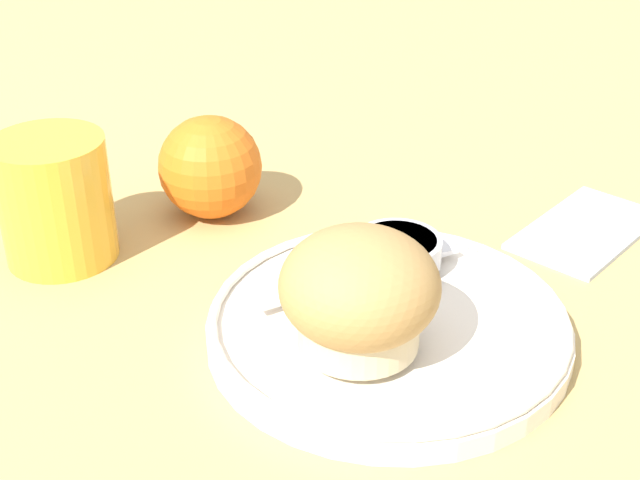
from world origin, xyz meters
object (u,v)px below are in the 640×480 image
Objects in this scene: butter_knife at (359,273)px; juice_glass at (55,200)px; muffin at (359,294)px; orange_fruit at (210,167)px.

juice_glass reaches higher than butter_knife.
juice_glass is (-0.10, 0.20, 0.02)m from butter_knife.
butter_knife is at bearing 38.88° from muffin.
muffin is at bearing -121.20° from butter_knife.
muffin reaches higher than orange_fruit.
muffin is 0.23m from orange_fruit.
muffin is at bearing -110.08° from orange_fruit.
butter_knife is at bearing -63.97° from juice_glass.
juice_glass reaches higher than orange_fruit.
muffin is 1.02× the size of juice_glass.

